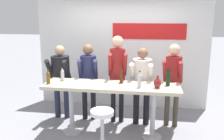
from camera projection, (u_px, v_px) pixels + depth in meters
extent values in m
plane|color=gray|center=(111.00, 134.00, 4.73)|extent=(40.00, 40.00, 0.00)
cube|color=silver|center=(122.00, 51.00, 5.97)|extent=(4.07, 0.10, 2.70)
cube|color=red|center=(149.00, 31.00, 5.71)|extent=(1.67, 0.02, 0.36)
cube|color=beige|center=(111.00, 86.00, 4.52)|extent=(2.47, 0.64, 0.06)
cylinder|color=#B2B2B7|center=(72.00, 108.00, 4.74)|extent=(0.09, 0.09, 0.93)
cylinder|color=#B2B2B7|center=(72.00, 131.00, 4.84)|extent=(0.36, 0.36, 0.02)
cylinder|color=#B2B2B7|center=(153.00, 113.00, 4.51)|extent=(0.09, 0.09, 0.93)
cylinder|color=#B2B2B7|center=(152.00, 137.00, 4.62)|extent=(0.36, 0.36, 0.02)
cylinder|color=#B2B2B7|center=(102.00, 133.00, 3.99)|extent=(0.06, 0.06, 0.70)
cylinder|color=white|center=(102.00, 113.00, 3.90)|extent=(0.37, 0.37, 0.07)
cylinder|color=#23283D|center=(57.00, 100.00, 5.45)|extent=(0.12, 0.12, 0.76)
cylinder|color=#23283D|center=(67.00, 101.00, 5.43)|extent=(0.12, 0.12, 0.76)
cylinder|color=black|center=(61.00, 70.00, 5.28)|extent=(0.40, 0.40, 0.60)
sphere|color=tan|center=(60.00, 50.00, 5.19)|extent=(0.21, 0.21, 0.21)
cylinder|color=black|center=(50.00, 69.00, 5.15)|extent=(0.10, 0.37, 0.47)
cylinder|color=black|center=(67.00, 70.00, 5.11)|extent=(0.10, 0.37, 0.47)
cylinder|color=black|center=(85.00, 102.00, 5.34)|extent=(0.11, 0.11, 0.78)
cylinder|color=black|center=(93.00, 102.00, 5.35)|extent=(0.11, 0.11, 0.78)
cylinder|color=#23284C|center=(88.00, 70.00, 5.19)|extent=(0.39, 0.39, 0.62)
sphere|color=brown|center=(88.00, 50.00, 5.09)|extent=(0.21, 0.21, 0.21)
cylinder|color=#23284C|center=(80.00, 70.00, 5.03)|extent=(0.14, 0.37, 0.48)
cylinder|color=#23284C|center=(96.00, 70.00, 5.04)|extent=(0.14, 0.37, 0.48)
cylinder|color=black|center=(113.00, 102.00, 5.20)|extent=(0.10, 0.10, 0.87)
cylinder|color=black|center=(121.00, 102.00, 5.20)|extent=(0.10, 0.10, 0.87)
cylinder|color=maroon|center=(117.00, 66.00, 5.02)|extent=(0.35, 0.35, 0.69)
sphere|color=#D6AD89|center=(118.00, 42.00, 4.91)|extent=(0.24, 0.24, 0.24)
cylinder|color=maroon|center=(110.00, 65.00, 4.85)|extent=(0.13, 0.40, 0.52)
cylinder|color=maroon|center=(125.00, 65.00, 4.85)|extent=(0.13, 0.40, 0.52)
cylinder|color=black|center=(136.00, 106.00, 5.13)|extent=(0.12, 0.12, 0.76)
cylinder|color=black|center=(146.00, 107.00, 5.09)|extent=(0.12, 0.12, 0.76)
cylinder|color=beige|center=(142.00, 74.00, 4.95)|extent=(0.39, 0.39, 0.60)
sphere|color=brown|center=(143.00, 53.00, 4.86)|extent=(0.21, 0.21, 0.21)
cylinder|color=beige|center=(132.00, 73.00, 4.84)|extent=(0.11, 0.37, 0.47)
cylinder|color=beige|center=(151.00, 74.00, 4.77)|extent=(0.11, 0.37, 0.47)
cylinder|color=#473D33|center=(167.00, 106.00, 5.05)|extent=(0.10, 0.10, 0.80)
cylinder|color=#473D33|center=(176.00, 108.00, 4.99)|extent=(0.10, 0.10, 0.80)
cylinder|color=maroon|center=(173.00, 72.00, 4.85)|extent=(0.36, 0.36, 0.64)
sphere|color=#D6AD89|center=(175.00, 50.00, 4.75)|extent=(0.22, 0.22, 0.22)
cylinder|color=maroon|center=(165.00, 71.00, 4.75)|extent=(0.14, 0.38, 0.49)
cylinder|color=maroon|center=(181.00, 72.00, 4.65)|extent=(0.14, 0.38, 0.49)
cylinder|color=brown|center=(48.00, 79.00, 4.55)|extent=(0.07, 0.07, 0.19)
sphere|color=brown|center=(48.00, 74.00, 4.53)|extent=(0.07, 0.07, 0.07)
cylinder|color=brown|center=(48.00, 72.00, 4.52)|extent=(0.03, 0.03, 0.07)
cylinder|color=black|center=(48.00, 70.00, 4.51)|extent=(0.03, 0.03, 0.01)
cylinder|color=black|center=(168.00, 79.00, 4.43)|extent=(0.08, 0.08, 0.23)
sphere|color=black|center=(168.00, 73.00, 4.40)|extent=(0.08, 0.08, 0.08)
cylinder|color=black|center=(168.00, 71.00, 4.39)|extent=(0.03, 0.03, 0.08)
cylinder|color=black|center=(169.00, 68.00, 4.38)|extent=(0.03, 0.03, 0.02)
cylinder|color=#B7BCC1|center=(63.00, 76.00, 4.75)|extent=(0.07, 0.07, 0.18)
sphere|color=#B7BCC1|center=(62.00, 71.00, 4.73)|extent=(0.07, 0.07, 0.07)
cylinder|color=#B7BCC1|center=(62.00, 70.00, 4.73)|extent=(0.03, 0.03, 0.06)
cylinder|color=black|center=(62.00, 68.00, 4.72)|extent=(0.03, 0.03, 0.01)
cylinder|color=#B7BCC1|center=(139.00, 82.00, 4.31)|extent=(0.07, 0.07, 0.21)
sphere|color=#B7BCC1|center=(140.00, 76.00, 4.28)|extent=(0.07, 0.07, 0.07)
cylinder|color=#B7BCC1|center=(140.00, 74.00, 4.27)|extent=(0.03, 0.03, 0.07)
cylinder|color=black|center=(140.00, 71.00, 4.26)|extent=(0.03, 0.03, 0.02)
cylinder|color=#4C1E0F|center=(121.00, 77.00, 4.58)|extent=(0.06, 0.06, 0.23)
sphere|color=#4C1E0F|center=(121.00, 71.00, 4.56)|extent=(0.06, 0.06, 0.06)
cylinder|color=#4C1E0F|center=(121.00, 69.00, 4.55)|extent=(0.02, 0.02, 0.08)
cylinder|color=black|center=(122.00, 66.00, 4.54)|extent=(0.03, 0.03, 0.02)
ellipsoid|color=maroon|center=(157.00, 83.00, 4.29)|extent=(0.13, 0.13, 0.17)
cylinder|color=maroon|center=(158.00, 77.00, 4.26)|extent=(0.04, 0.04, 0.05)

